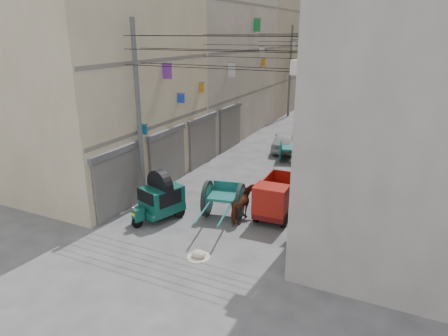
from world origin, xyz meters
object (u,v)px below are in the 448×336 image
Objects in this scene: auto_rickshaw at (161,197)px; horse at (244,205)px; mini_truck at (275,200)px; distant_car_green at (352,92)px; distant_car_grey at (365,108)px; feed_sack at (199,254)px; tonga_cart at (224,199)px; second_cart at (294,149)px; distant_car_white at (285,140)px.

auto_rickshaw is 3.46m from horse.
distant_car_green is at bearing 91.45° from mini_truck.
mini_truck is 0.80× the size of distant_car_grey.
distant_car_grey reaches higher than feed_sack.
horse is at bearing 84.61° from feed_sack.
distant_car_grey is 0.85× the size of distant_car_green.
tonga_cart is 0.80× the size of distant_car_green.
tonga_cart reaches higher than horse.
second_cart is at bearing 75.09° from tonga_cart.
feed_sack is at bearing 85.12° from distant_car_white.
distant_car_grey is 10.62m from distant_car_green.
tonga_cart is at bearing -2.33° from horse.
distant_car_grey is at bearing -95.61° from horse.
mini_truck is 35.38m from distant_car_green.
distant_car_white is at bearing 82.07° from tonga_cart.
horse is 25.88m from distant_car_grey.
horse is at bearing 88.34° from distant_car_white.
distant_car_green is at bearing -90.40° from horse.
feed_sack is at bearing 110.57° from distant_car_green.
distant_car_green is at bearing -101.09° from distant_car_white.
auto_rickshaw reaches higher than tonga_cart.
distant_car_grey is at bearing 86.55° from feed_sack.
auto_rickshaw reaches higher than distant_car_white.
horse reaches higher than distant_car_grey.
tonga_cart is 1.85× the size of second_cart.
mini_truck reaches higher than distant_car_green.
feed_sack is 14.19m from distant_car_white.
distant_car_grey is (1.44, 25.84, -0.08)m from horse.
feed_sack is at bearing -90.98° from tonga_cart.
auto_rickshaw is 0.63× the size of distant_car_grey.
feed_sack is (-1.38, -4.09, -0.68)m from mini_truck.
second_cart is (2.77, 9.91, -0.20)m from auto_rickshaw.
tonga_cart is 8.65m from second_cart.
second_cart is 11.94m from feed_sack.
feed_sack is 29.18m from distant_car_grey.
distant_car_white is 0.87× the size of distant_car_green.
distant_car_white reaches higher than distant_car_grey.
second_cart is 3.74× the size of feed_sack.
distant_car_grey is at bearing 99.05° from auto_rickshaw.
distant_car_grey is (2.37, 25.84, -0.17)m from tonga_cart.
second_cart is at bearing -89.49° from horse.
distant_car_green is at bearing 105.82° from auto_rickshaw.
horse is 36.13m from distant_car_green.
distant_car_green is (-2.71, 10.27, 0.02)m from distant_car_grey.
tonga_cart reaches higher than feed_sack.
distant_car_grey is (3.08, 15.00, -0.03)m from distant_car_white.
auto_rickshaw reaches higher than feed_sack.
mini_truck is 5.91× the size of feed_sack.
feed_sack is 0.14× the size of distant_car_grey.
tonga_cart is 0.93m from horse.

